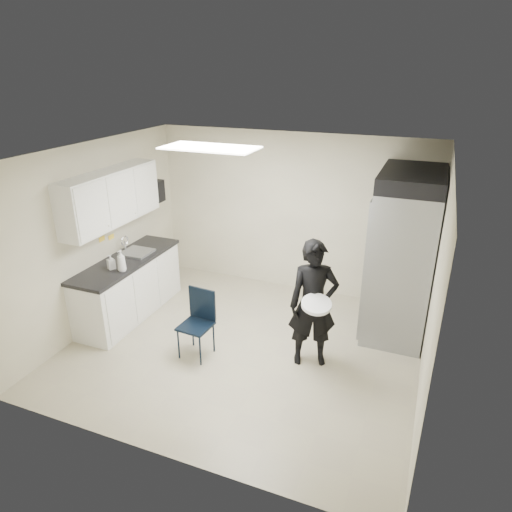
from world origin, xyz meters
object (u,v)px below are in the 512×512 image
at_px(commercial_fridge, 402,261).
at_px(folding_chair, 195,326).
at_px(lower_counter, 129,288).
at_px(man_tuxedo, 313,304).

distance_m(commercial_fridge, folding_chair, 2.93).
bearing_deg(commercial_fridge, lower_counter, -164.12).
bearing_deg(lower_counter, commercial_fridge, 15.88).
bearing_deg(folding_chair, lower_counter, 162.43).
xyz_separation_m(lower_counter, commercial_fridge, (3.78, 1.07, 0.62)).
relative_size(folding_chair, man_tuxedo, 0.53).
xyz_separation_m(commercial_fridge, man_tuxedo, (-0.91, -1.23, -0.22)).
bearing_deg(man_tuxedo, lower_counter, 154.76).
distance_m(lower_counter, man_tuxedo, 2.90).
bearing_deg(folding_chair, man_tuxedo, 21.30).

